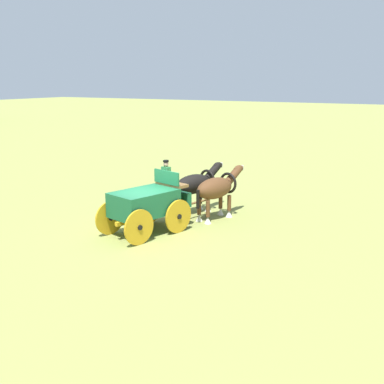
% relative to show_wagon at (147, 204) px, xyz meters
% --- Properties ---
extents(ground_plane, '(220.00, 220.00, 0.00)m').
position_rel_show_wagon_xyz_m(ground_plane, '(-0.15, 0.03, -1.21)').
color(ground_plane, olive).
extents(show_wagon, '(5.64, 2.70, 2.76)m').
position_rel_show_wagon_xyz_m(show_wagon, '(0.00, 0.00, 0.00)').
color(show_wagon, '#195B38').
rests_on(show_wagon, ground).
extents(draft_horse_near, '(3.07, 1.40, 2.19)m').
position_rel_show_wagon_xyz_m(draft_horse_near, '(3.52, -0.28, 0.12)').
color(draft_horse_near, black).
rests_on(draft_horse_near, ground).
extents(draft_horse_off, '(3.01, 1.43, 2.21)m').
position_rel_show_wagon_xyz_m(draft_horse_off, '(3.18, -1.53, 0.13)').
color(draft_horse_off, brown).
rests_on(draft_horse_off, ground).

